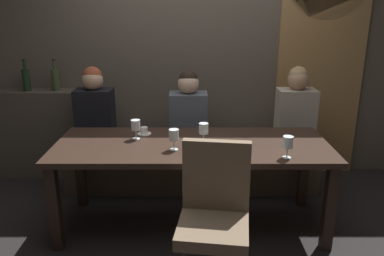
# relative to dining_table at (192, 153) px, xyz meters

# --- Properties ---
(ground) EXTENTS (9.00, 9.00, 0.00)m
(ground) POSITION_rel_dining_table_xyz_m (0.00, 0.00, -0.65)
(ground) COLOR black
(back_wall_tiled) EXTENTS (6.00, 0.12, 3.00)m
(back_wall_tiled) POSITION_rel_dining_table_xyz_m (0.00, 1.22, 0.85)
(back_wall_tiled) COLOR brown
(back_wall_tiled) RESTS_ON ground
(arched_door) EXTENTS (0.90, 0.05, 2.55)m
(arched_door) POSITION_rel_dining_table_xyz_m (1.35, 1.15, 0.71)
(arched_door) COLOR olive
(arched_door) RESTS_ON ground
(back_counter) EXTENTS (1.10, 0.28, 0.95)m
(back_counter) POSITION_rel_dining_table_xyz_m (-1.55, 1.04, -0.18)
(back_counter) COLOR #494138
(back_counter) RESTS_ON ground
(dining_table) EXTENTS (2.20, 0.84, 0.74)m
(dining_table) POSITION_rel_dining_table_xyz_m (0.00, 0.00, 0.00)
(dining_table) COLOR black
(dining_table) RESTS_ON ground
(banquette_bench) EXTENTS (2.50, 0.44, 0.45)m
(banquette_bench) POSITION_rel_dining_table_xyz_m (0.00, 0.70, -0.42)
(banquette_bench) COLOR #4A3C2E
(banquette_bench) RESTS_ON ground
(chair_near_side) EXTENTS (0.49, 0.49, 0.98)m
(chair_near_side) POSITION_rel_dining_table_xyz_m (0.14, -0.72, -0.09)
(chair_near_side) COLOR #302119
(chair_near_side) RESTS_ON ground
(diner_redhead) EXTENTS (0.36, 0.24, 0.79)m
(diner_redhead) POSITION_rel_dining_table_xyz_m (-0.95, 0.73, 0.17)
(diner_redhead) COLOR black
(diner_redhead) RESTS_ON banquette_bench
(diner_bearded) EXTENTS (0.36, 0.24, 0.77)m
(diner_bearded) POSITION_rel_dining_table_xyz_m (-0.03, 0.67, 0.16)
(diner_bearded) COLOR #4C515B
(diner_bearded) RESTS_ON banquette_bench
(diner_far_end) EXTENTS (0.36, 0.24, 0.81)m
(diner_far_end) POSITION_rel_dining_table_xyz_m (1.00, 0.68, 0.18)
(diner_far_end) COLOR #9E9384
(diner_far_end) RESTS_ON banquette_bench
(wine_bottle_dark_red) EXTENTS (0.08, 0.08, 0.33)m
(wine_bottle_dark_red) POSITION_rel_dining_table_xyz_m (-1.71, 1.02, 0.42)
(wine_bottle_dark_red) COLOR black
(wine_bottle_dark_red) RESTS_ON back_counter
(wine_bottle_pale_label) EXTENTS (0.08, 0.08, 0.33)m
(wine_bottle_pale_label) POSITION_rel_dining_table_xyz_m (-1.41, 1.03, 0.42)
(wine_bottle_pale_label) COLOR #384728
(wine_bottle_pale_label) RESTS_ON back_counter
(wine_glass_end_right) EXTENTS (0.08, 0.08, 0.16)m
(wine_glass_end_right) POSITION_rel_dining_table_xyz_m (-0.46, 0.11, 0.20)
(wine_glass_end_right) COLOR silver
(wine_glass_end_right) RESTS_ON dining_table
(wine_glass_far_left) EXTENTS (0.08, 0.08, 0.16)m
(wine_glass_far_left) POSITION_rel_dining_table_xyz_m (0.69, -0.31, 0.20)
(wine_glass_far_left) COLOR silver
(wine_glass_far_left) RESTS_ON dining_table
(wine_glass_center_front) EXTENTS (0.08, 0.08, 0.16)m
(wine_glass_center_front) POSITION_rel_dining_table_xyz_m (0.09, 0.01, 0.20)
(wine_glass_center_front) COLOR silver
(wine_glass_center_front) RESTS_ON dining_table
(wine_glass_near_right) EXTENTS (0.08, 0.08, 0.16)m
(wine_glass_near_right) POSITION_rel_dining_table_xyz_m (-0.14, -0.14, 0.20)
(wine_glass_near_right) COLOR silver
(wine_glass_near_right) RESTS_ON dining_table
(espresso_cup) EXTENTS (0.12, 0.12, 0.06)m
(espresso_cup) POSITION_rel_dining_table_xyz_m (-0.41, 0.23, 0.11)
(espresso_cup) COLOR white
(espresso_cup) RESTS_ON dining_table
(dessert_plate) EXTENTS (0.19, 0.19, 0.05)m
(dessert_plate) POSITION_rel_dining_table_xyz_m (0.34, -0.21, 0.10)
(dessert_plate) COLOR white
(dessert_plate) RESTS_ON dining_table
(fork_on_table) EXTENTS (0.03, 0.17, 0.01)m
(fork_on_table) POSITION_rel_dining_table_xyz_m (0.20, -0.18, 0.09)
(fork_on_table) COLOR silver
(fork_on_table) RESTS_ON dining_table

